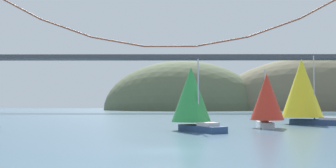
% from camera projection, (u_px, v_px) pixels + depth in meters
% --- Properties ---
extents(ground_plane, '(360.00, 360.00, 0.00)m').
position_uv_depth(ground_plane, '(164.00, 151.00, 25.54)').
color(ground_plane, '#426075').
extents(headland_center, '(61.70, 44.00, 38.39)m').
position_uv_depth(headland_center, '(183.00, 110.00, 160.36)').
color(headland_center, '#5B6647').
rests_on(headland_center, ground_plane).
extents(headland_right, '(86.53, 44.00, 42.21)m').
position_uv_depth(headland_right, '(324.00, 110.00, 159.93)').
color(headland_right, '#6B664C').
rests_on(headland_right, ground_plane).
extents(suspension_bridge, '(144.04, 6.00, 36.20)m').
position_uv_depth(suspension_bridge, '(170.00, 55.00, 121.20)').
color(suspension_bridge, brown).
rests_on(suspension_bridge, ground_plane).
extents(sailboat_scarlet_sail, '(4.13, 6.62, 6.92)m').
position_uv_depth(sailboat_scarlet_sail, '(267.00, 99.00, 47.71)').
color(sailboat_scarlet_sail, white).
rests_on(sailboat_scarlet_sail, ground_plane).
extents(sailboat_yellow_sail, '(9.47, 8.63, 9.28)m').
position_uv_depth(sailboat_yellow_sail, '(303.00, 90.00, 55.94)').
color(sailboat_yellow_sail, navy).
rests_on(sailboat_yellow_sail, ground_plane).
extents(sailboat_green_sail, '(6.23, 7.73, 7.52)m').
position_uv_depth(sailboat_green_sail, '(192.00, 97.00, 43.48)').
color(sailboat_green_sail, navy).
rests_on(sailboat_green_sail, ground_plane).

